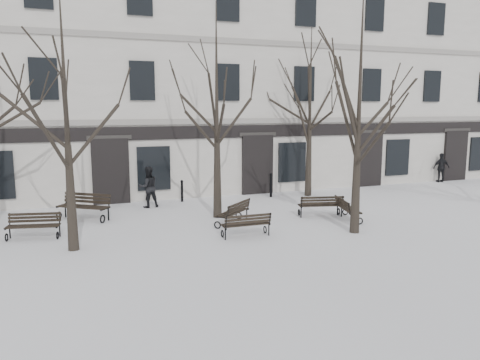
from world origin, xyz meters
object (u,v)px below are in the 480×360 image
bench_4 (234,212)px  bench_5 (347,208)px  bench_3 (84,206)px  bench_1 (246,224)px  bench_0 (34,225)px  tree_2 (360,84)px  bench_2 (321,205)px  tree_1 (65,91)px

bench_4 → bench_5: size_ratio=0.97×
bench_3 → bench_4: size_ratio=1.21×
bench_5 → bench_3: bearing=83.4°
bench_1 → bench_5: 4.55m
bench_0 → bench_1: bench_0 is taller
bench_0 → bench_4: (6.77, -0.54, 0.02)m
tree_2 → bench_2: 5.17m
bench_1 → bench_2: bench_2 is taller
tree_1 → bench_2: tree_1 is taller
tree_1 → tree_2: bearing=-7.8°
bench_0 → bench_5: bearing=5.2°
bench_2 → bench_4: size_ratio=1.08×
tree_2 → bench_5: size_ratio=4.66×
bench_1 → bench_5: size_ratio=0.95×
bench_3 → bench_5: bench_3 is taller
bench_1 → bench_4: bench_4 is taller
bench_0 → bench_3: 2.70m
bench_4 → bench_5: bearing=126.8°
tree_1 → bench_2: size_ratio=4.21×
bench_3 → bench_4: bench_3 is taller
bench_0 → bench_1: 6.96m
bench_0 → bench_4: bearing=7.6°
tree_2 → bench_0: size_ratio=4.63×
bench_1 → bench_4: size_ratio=0.98×
tree_1 → bench_4: size_ratio=4.54×
bench_1 → bench_5: (4.46, 0.91, 0.01)m
bench_1 → bench_2: 4.16m
tree_1 → bench_0: (-1.19, 1.76, -4.27)m
tree_2 → bench_1: tree_2 is taller
tree_1 → bench_1: bearing=-5.2°
bench_4 → bench_3: bearing=-70.1°
tree_1 → bench_1: tree_1 is taller
tree_1 → bench_0: bearing=124.0°
tree_1 → bench_1: 6.90m
bench_2 → bench_4: 3.61m
bench_1 → bench_2: bearing=-155.2°
tree_2 → bench_2: bearing=87.7°
tree_2 → bench_2: tree_2 is taller
bench_0 → bench_4: bench_4 is taller
bench_0 → bench_1: bearing=-6.8°
tree_2 → bench_1: bearing=168.5°
bench_1 → tree_1: bearing=-4.7°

